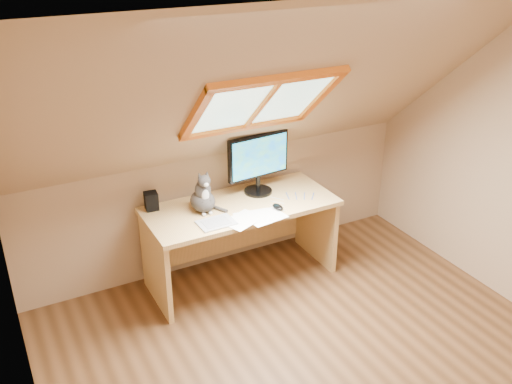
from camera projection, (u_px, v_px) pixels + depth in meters
ground at (335, 383)px, 3.74m from camera, size 3.50×3.50×0.00m
room_shell at (361, 192)px, 3.05m from camera, size 3.52×3.52×2.41m
desk at (237, 225)px, 4.69m from camera, size 1.53×0.67×0.70m
monitor at (258, 160)px, 4.61m from camera, size 0.55×0.23×0.51m
cat at (203, 197)px, 4.38m from camera, size 0.20×0.24×0.35m
desk_speaker at (151, 201)px, 4.43m from camera, size 0.11×0.11×0.14m
graphics_tablet at (216, 223)px, 4.25m from camera, size 0.28×0.20×0.01m
mouse at (278, 207)px, 4.46m from camera, size 0.07×0.12×0.04m
papers at (253, 218)px, 4.32m from camera, size 0.35×0.30×0.01m
cables at (291, 199)px, 4.61m from camera, size 0.51×0.26×0.01m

